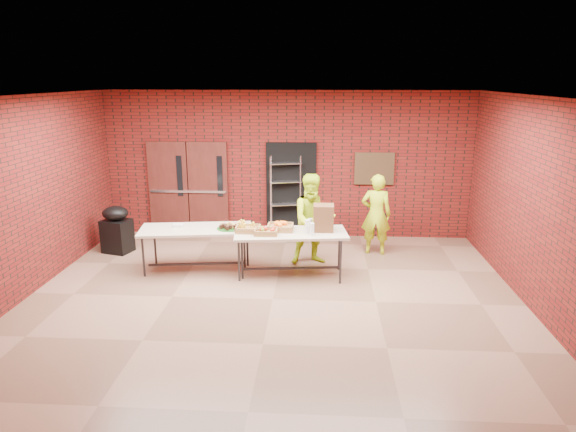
% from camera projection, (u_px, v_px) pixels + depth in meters
% --- Properties ---
extents(room, '(8.08, 7.08, 3.28)m').
position_uv_depth(room, '(272.00, 203.00, 7.86)').
color(room, brown).
rests_on(room, ground).
extents(double_doors, '(1.78, 0.12, 2.10)m').
position_uv_depth(double_doors, '(189.00, 189.00, 11.45)').
color(double_doors, '#4F1C16').
rests_on(double_doors, room).
extents(dark_doorway, '(1.10, 0.06, 2.10)m').
position_uv_depth(dark_doorway, '(291.00, 190.00, 11.33)').
color(dark_doorway, black).
rests_on(dark_doorway, room).
extents(bronze_plaque, '(0.85, 0.04, 0.70)m').
position_uv_depth(bronze_plaque, '(374.00, 169.00, 11.08)').
color(bronze_plaque, '#3E2C18').
rests_on(bronze_plaque, room).
extents(wire_rack, '(0.70, 0.37, 1.82)m').
position_uv_depth(wire_rack, '(286.00, 198.00, 11.24)').
color(wire_rack, silver).
rests_on(wire_rack, room).
extents(table_left, '(2.09, 1.10, 0.82)m').
position_uv_depth(table_left, '(196.00, 232.00, 9.30)').
color(table_left, '#B9A68D').
rests_on(table_left, room).
extents(table_right, '(2.07, 1.06, 0.81)m').
position_uv_depth(table_right, '(291.00, 236.00, 9.09)').
color(table_right, '#B9A68D').
rests_on(table_right, room).
extents(basket_bananas, '(0.43, 0.33, 0.13)m').
position_uv_depth(basket_bananas, '(248.00, 229.00, 9.07)').
color(basket_bananas, olive).
rests_on(basket_bananas, table_right).
extents(basket_oranges, '(0.45, 0.35, 0.14)m').
position_uv_depth(basket_oranges, '(280.00, 227.00, 9.15)').
color(basket_oranges, olive).
rests_on(basket_oranges, table_right).
extents(basket_apples, '(0.40, 0.31, 0.12)m').
position_uv_depth(basket_apples, '(266.00, 231.00, 8.92)').
color(basket_apples, olive).
rests_on(basket_apples, table_right).
extents(muffin_tray, '(0.43, 0.43, 0.11)m').
position_uv_depth(muffin_tray, '(229.00, 226.00, 9.24)').
color(muffin_tray, '#175516').
rests_on(muffin_tray, table_left).
extents(napkin_box, '(0.18, 0.12, 0.06)m').
position_uv_depth(napkin_box, '(178.00, 226.00, 9.33)').
color(napkin_box, silver).
rests_on(napkin_box, table_left).
extents(coffee_dispenser, '(0.36, 0.32, 0.47)m').
position_uv_depth(coffee_dispenser, '(323.00, 218.00, 9.10)').
color(coffee_dispenser, brown).
rests_on(coffee_dispenser, table_right).
extents(cup_stack_front, '(0.08, 0.08, 0.25)m').
position_uv_depth(cup_stack_front, '(307.00, 227.00, 8.96)').
color(cup_stack_front, silver).
rests_on(cup_stack_front, table_right).
extents(cup_stack_mid, '(0.07, 0.07, 0.22)m').
position_uv_depth(cup_stack_mid, '(312.00, 229.00, 8.87)').
color(cup_stack_mid, silver).
rests_on(cup_stack_mid, table_right).
extents(cup_stack_back, '(0.08, 0.08, 0.24)m').
position_uv_depth(cup_stack_back, '(310.00, 225.00, 9.07)').
color(cup_stack_back, silver).
rests_on(cup_stack_back, table_right).
extents(covered_grill, '(0.63, 0.57, 0.96)m').
position_uv_depth(covered_grill, '(117.00, 229.00, 10.40)').
color(covered_grill, black).
rests_on(covered_grill, room).
extents(volunteer_woman, '(0.64, 0.47, 1.63)m').
position_uv_depth(volunteer_woman, '(376.00, 214.00, 10.23)').
color(volunteer_woman, '#B6D617').
rests_on(volunteer_woman, room).
extents(volunteer_man, '(0.98, 0.85, 1.74)m').
position_uv_depth(volunteer_man, '(313.00, 219.00, 9.67)').
color(volunteer_man, '#B6D617').
rests_on(volunteer_man, room).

